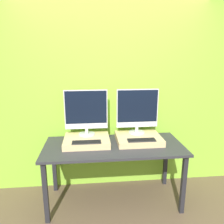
% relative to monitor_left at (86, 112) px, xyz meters
% --- Properties ---
extents(ground_plane, '(12.00, 12.00, 0.00)m').
position_rel_monitor_left_xyz_m(ground_plane, '(0.32, -0.57, -1.15)').
color(ground_plane, brown).
extents(wall_back, '(8.00, 0.04, 2.60)m').
position_rel_monitor_left_xyz_m(wall_back, '(0.32, 0.23, 0.15)').
color(wall_back, '#8CC638').
rests_on(wall_back, ground_plane).
extents(workbench, '(1.68, 0.73, 0.77)m').
position_rel_monitor_left_xyz_m(workbench, '(0.32, -0.20, -0.46)').
color(workbench, '#2D2D33').
rests_on(workbench, ground_plane).
extents(wooden_riser_left, '(0.55, 0.46, 0.07)m').
position_rel_monitor_left_xyz_m(wooden_riser_left, '(0.00, -0.11, -0.34)').
color(wooden_riser_left, '#D6B77F').
rests_on(wooden_riser_left, workbench).
extents(monitor_left, '(0.53, 0.21, 0.58)m').
position_rel_monitor_left_xyz_m(monitor_left, '(0.00, 0.00, 0.00)').
color(monitor_left, silver).
rests_on(monitor_left, wooden_riser_left).
extents(keyboard_left, '(0.34, 0.11, 0.01)m').
position_rel_monitor_left_xyz_m(keyboard_left, '(0.00, -0.28, -0.30)').
color(keyboard_left, '#2D2D2D').
rests_on(keyboard_left, wooden_riser_left).
extents(wooden_riser_right, '(0.55, 0.46, 0.07)m').
position_rel_monitor_left_xyz_m(wooden_riser_right, '(0.65, -0.11, -0.34)').
color(wooden_riser_right, '#D6B77F').
rests_on(wooden_riser_right, workbench).
extents(monitor_right, '(0.53, 0.21, 0.58)m').
position_rel_monitor_left_xyz_m(monitor_right, '(0.65, 0.00, 0.00)').
color(monitor_right, silver).
rests_on(monitor_right, wooden_riser_right).
extents(keyboard_right, '(0.34, 0.11, 0.01)m').
position_rel_monitor_left_xyz_m(keyboard_right, '(0.65, -0.28, -0.30)').
color(keyboard_right, '#2D2D2D').
rests_on(keyboard_right, wooden_riser_right).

